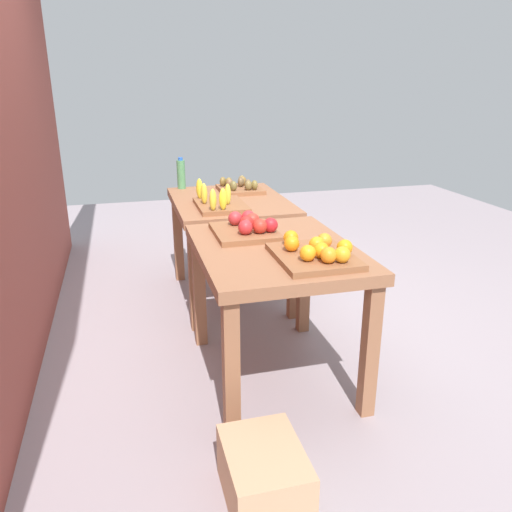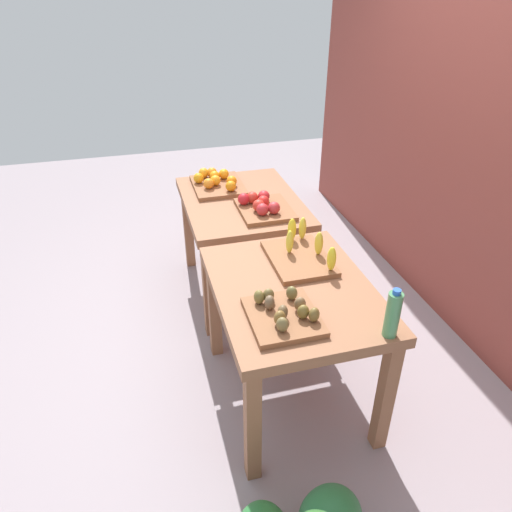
# 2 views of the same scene
# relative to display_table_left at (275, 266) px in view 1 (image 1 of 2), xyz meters

# --- Properties ---
(ground_plane) EXTENTS (8.00, 8.00, 0.00)m
(ground_plane) POSITION_rel_display_table_left_xyz_m (0.56, 0.00, -0.65)
(ground_plane) COLOR gray
(display_table_left) EXTENTS (1.04, 0.80, 0.76)m
(display_table_left) POSITION_rel_display_table_left_xyz_m (0.00, 0.00, 0.00)
(display_table_left) COLOR #8E5B3D
(display_table_left) RESTS_ON ground_plane
(display_table_right) EXTENTS (1.04, 0.80, 0.76)m
(display_table_right) POSITION_rel_display_table_left_xyz_m (1.12, 0.00, 0.00)
(display_table_right) COLOR #8E5B3D
(display_table_right) RESTS_ON ground_plane
(orange_bin) EXTENTS (0.44, 0.36, 0.11)m
(orange_bin) POSITION_rel_display_table_left_xyz_m (-0.25, -0.12, 0.15)
(orange_bin) COLOR brown
(orange_bin) RESTS_ON display_table_left
(apple_bin) EXTENTS (0.40, 0.34, 0.11)m
(apple_bin) POSITION_rel_display_table_left_xyz_m (0.24, 0.09, 0.15)
(apple_bin) COLOR brown
(apple_bin) RESTS_ON display_table_left
(banana_crate) EXTENTS (0.44, 0.32, 0.17)m
(banana_crate) POSITION_rel_display_table_left_xyz_m (0.88, 0.13, 0.15)
(banana_crate) COLOR brown
(banana_crate) RESTS_ON display_table_right
(kiwi_bin) EXTENTS (0.36, 0.32, 0.10)m
(kiwi_bin) POSITION_rel_display_table_left_xyz_m (1.36, -0.13, 0.15)
(kiwi_bin) COLOR brown
(kiwi_bin) RESTS_ON display_table_right
(water_bottle) EXTENTS (0.07, 0.07, 0.24)m
(water_bottle) POSITION_rel_display_table_left_xyz_m (1.59, 0.29, 0.23)
(water_bottle) COLOR #4C8C59
(water_bottle) RESTS_ON display_table_right
(watermelon_pile) EXTENTS (0.58, 0.63, 0.47)m
(watermelon_pile) POSITION_rel_display_table_left_xyz_m (2.06, -0.23, -0.48)
(watermelon_pile) COLOR #336934
(watermelon_pile) RESTS_ON ground_plane
(cardboard_produce_box) EXTENTS (0.40, 0.30, 0.24)m
(cardboard_produce_box) POSITION_rel_display_table_left_xyz_m (-0.86, 0.30, -0.53)
(cardboard_produce_box) COLOR tan
(cardboard_produce_box) RESTS_ON ground_plane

